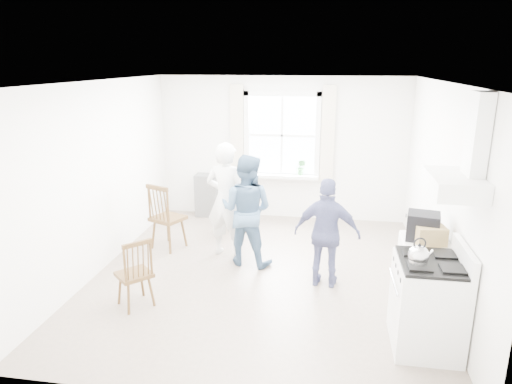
# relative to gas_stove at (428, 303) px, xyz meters

# --- Properties ---
(room_shell) EXTENTS (4.62, 5.12, 2.64)m
(room_shell) POSITION_rel_gas_stove_xyz_m (-1.91, 1.35, 0.82)
(room_shell) COLOR gray
(room_shell) RESTS_ON ground
(window_assembly) EXTENTS (1.88, 0.24, 1.70)m
(window_assembly) POSITION_rel_gas_stove_xyz_m (-1.91, 3.80, 0.98)
(window_assembly) COLOR white
(window_assembly) RESTS_ON room_shell
(range_hood) EXTENTS (0.45, 0.76, 0.94)m
(range_hood) POSITION_rel_gas_stove_xyz_m (0.16, -0.00, 1.42)
(range_hood) COLOR white
(range_hood) RESTS_ON room_shell
(shelf_unit) EXTENTS (0.40, 0.30, 0.80)m
(shelf_unit) POSITION_rel_gas_stove_xyz_m (-3.31, 3.68, -0.08)
(shelf_unit) COLOR slate
(shelf_unit) RESTS_ON ground
(gas_stove) EXTENTS (0.68, 0.76, 1.12)m
(gas_stove) POSITION_rel_gas_stove_xyz_m (0.00, 0.00, 0.00)
(gas_stove) COLOR white
(gas_stove) RESTS_ON ground
(kettle) EXTENTS (0.20, 0.20, 0.28)m
(kettle) POSITION_rel_gas_stove_xyz_m (-0.16, -0.11, 0.56)
(kettle) COLOR silver
(kettle) RESTS_ON gas_stove
(low_cabinet) EXTENTS (0.50, 0.55, 0.90)m
(low_cabinet) POSITION_rel_gas_stove_xyz_m (0.07, 0.70, -0.03)
(low_cabinet) COLOR white
(low_cabinet) RESTS_ON ground
(stereo_stack) EXTENTS (0.40, 0.37, 0.31)m
(stereo_stack) POSITION_rel_gas_stove_xyz_m (0.03, 0.72, 0.57)
(stereo_stack) COLOR black
(stereo_stack) RESTS_ON low_cabinet
(cardboard_box) EXTENTS (0.35, 0.27, 0.20)m
(cardboard_box) POSITION_rel_gas_stove_xyz_m (0.08, 0.58, 0.52)
(cardboard_box) COLOR #9E824C
(cardboard_box) RESTS_ON low_cabinet
(windsor_chair_a) EXTENTS (0.51, 0.50, 0.96)m
(windsor_chair_a) POSITION_rel_gas_stove_xyz_m (-2.61, 2.88, 0.10)
(windsor_chair_a) COLOR #493017
(windsor_chair_a) RESTS_ON ground
(windsor_chair_b) EXTENTS (0.59, 0.58, 1.06)m
(windsor_chair_b) POSITION_rel_gas_stove_xyz_m (-3.54, 1.96, 0.16)
(windsor_chair_b) COLOR #493017
(windsor_chair_b) RESTS_ON ground
(windsor_chair_c) EXTENTS (0.52, 0.52, 0.88)m
(windsor_chair_c) POSITION_rel_gas_stove_xyz_m (-3.21, 0.23, 0.05)
(windsor_chair_c) COLOR #493017
(windsor_chair_c) RESTS_ON ground
(person_left) EXTENTS (0.75, 0.75, 1.74)m
(person_left) POSITION_rel_gas_stove_xyz_m (-2.52, 1.93, 0.38)
(person_left) COLOR white
(person_left) RESTS_ON ground
(person_mid) EXTENTS (0.93, 0.93, 1.61)m
(person_mid) POSITION_rel_gas_stove_xyz_m (-2.18, 1.70, 0.32)
(person_mid) COLOR #496788
(person_mid) RESTS_ON ground
(person_right) EXTENTS (0.93, 0.93, 1.45)m
(person_right) POSITION_rel_gas_stove_xyz_m (-1.03, 1.18, 0.24)
(person_right) COLOR navy
(person_right) RESTS_ON ground
(potted_plant) EXTENTS (0.21, 0.21, 0.29)m
(potted_plant) POSITION_rel_gas_stove_xyz_m (-1.54, 3.71, 0.51)
(potted_plant) COLOR #367A39
(potted_plant) RESTS_ON window_assembly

